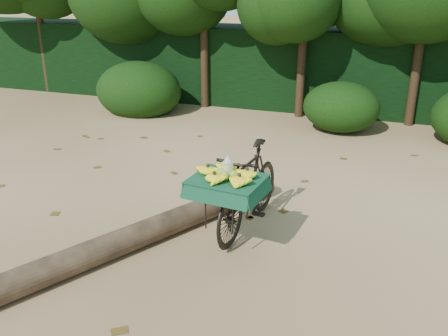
% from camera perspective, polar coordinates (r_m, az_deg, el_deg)
% --- Properties ---
extents(ground, '(80.00, 80.00, 0.00)m').
position_cam_1_polar(ground, '(6.22, -5.46, -5.02)').
color(ground, tan).
rests_on(ground, ground).
extents(vendor_bicycle, '(0.79, 1.81, 1.03)m').
position_cam_1_polar(vendor_bicycle, '(5.53, 2.93, -2.39)').
color(vendor_bicycle, black).
rests_on(vendor_bicycle, ground).
extents(fallen_log, '(2.06, 3.65, 0.29)m').
position_cam_1_polar(fallen_log, '(5.45, -9.07, -7.52)').
color(fallen_log, brown).
rests_on(fallen_log, ground).
extents(hedge_backdrop, '(26.00, 1.80, 1.80)m').
position_cam_1_polar(hedge_backdrop, '(11.72, 7.88, 11.96)').
color(hedge_backdrop, black).
rests_on(hedge_backdrop, ground).
extents(tree_row, '(14.50, 2.00, 4.00)m').
position_cam_1_polar(tree_row, '(10.99, 3.76, 17.29)').
color(tree_row, black).
rests_on(tree_row, ground).
extents(bush_clumps, '(8.80, 1.70, 0.90)m').
position_cam_1_polar(bush_clumps, '(9.79, 8.03, 7.46)').
color(bush_clumps, black).
rests_on(bush_clumps, ground).
extents(leaf_litter, '(7.00, 7.30, 0.01)m').
position_cam_1_polar(leaf_litter, '(6.75, -3.11, -2.71)').
color(leaf_litter, '#553B16').
rests_on(leaf_litter, ground).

